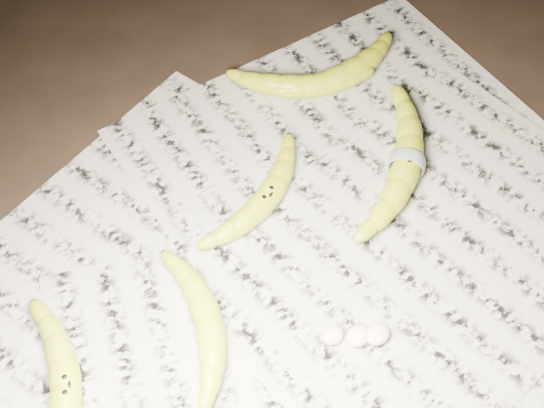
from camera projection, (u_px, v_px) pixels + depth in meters
ground at (292, 230)px, 0.98m from camera, size 3.00×3.00×0.00m
newspaper_patch at (300, 255)px, 0.95m from camera, size 0.90×0.70×0.01m
banana_left_a at (65, 390)px, 0.83m from camera, size 0.15×0.21×0.04m
banana_left_b at (208, 320)px, 0.88m from camera, size 0.12×0.19×0.04m
banana_center at (266, 197)px, 0.98m from camera, size 0.19×0.11×0.03m
banana_taped at (407, 163)px, 1.01m from camera, size 0.23×0.19×0.04m
banana_upper_a at (301, 85)px, 1.10m from camera, size 0.18×0.16×0.04m
banana_upper_b at (345, 73)px, 1.11m from camera, size 0.19×0.08×0.04m
measuring_tape at (407, 163)px, 1.01m from camera, size 0.03×0.04×0.05m
flesh_chunk_a at (359, 334)px, 0.88m from camera, size 0.03×0.03×0.02m
flesh_chunk_b at (333, 334)px, 0.88m from camera, size 0.03×0.02×0.02m
flesh_chunk_c at (378, 333)px, 0.88m from camera, size 0.03×0.03×0.02m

